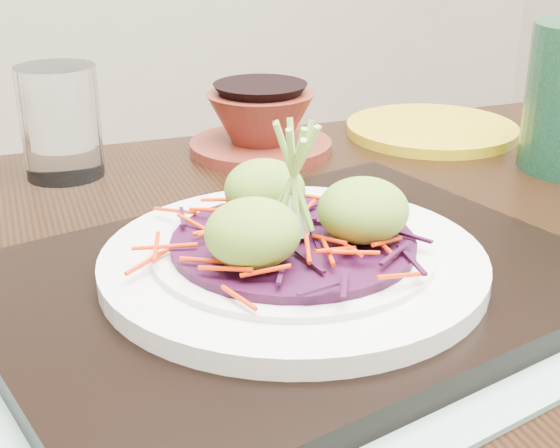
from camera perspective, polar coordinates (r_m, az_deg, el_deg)
name	(u,v)px	position (r m, az deg, el deg)	size (l,w,h in m)	color
dining_table	(276,367)	(0.66, -0.27, -10.44)	(1.22, 0.90, 0.71)	black
placemat	(293,298)	(0.57, 0.94, -5.41)	(0.49, 0.38, 0.00)	gray
serving_tray	(293,283)	(0.56, 0.95, -4.37)	(0.42, 0.32, 0.02)	black
white_plate	(293,260)	(0.55, 0.96, -2.66)	(0.27, 0.27, 0.02)	silver
cabbage_bed	(293,242)	(0.55, 0.97, -1.35)	(0.17, 0.17, 0.01)	#2E0921
carrot_julienne	(293,231)	(0.54, 0.98, -0.54)	(0.21, 0.21, 0.01)	red
guacamole_scoops	(294,211)	(0.54, 1.02, 0.99)	(0.15, 0.13, 0.05)	olive
scallion_garnish	(294,182)	(0.53, 1.00, 3.11)	(0.06, 0.06, 0.09)	#86B749
water_glass	(61,122)	(0.83, -15.76, 7.19)	(0.08, 0.08, 0.11)	white
terracotta_bowl_set	(261,126)	(0.89, -1.43, 7.21)	(0.20, 0.20, 0.07)	#5E1F16
yellow_plate	(432,129)	(0.98, 11.03, 6.81)	(0.21, 0.21, 0.01)	#B29813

